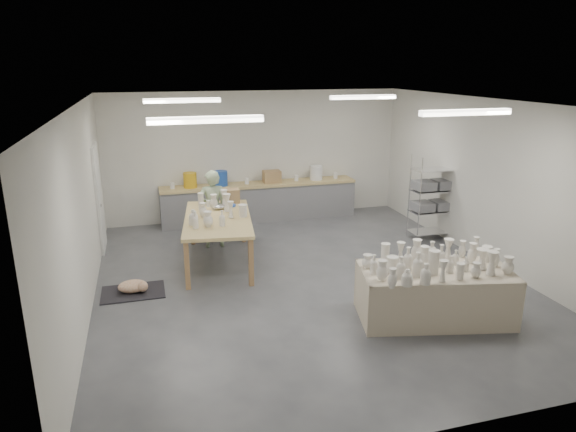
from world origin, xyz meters
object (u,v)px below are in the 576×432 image
object	(u,v)px
drying_table	(434,291)
work_table	(218,216)
red_stool	(212,229)
potter	(213,209)

from	to	relation	value
drying_table	work_table	size ratio (longest dim) A/B	0.92
drying_table	red_stool	distance (m)	4.99
work_table	red_stool	size ratio (longest dim) A/B	6.01
work_table	red_stool	distance (m)	1.25
drying_table	potter	xyz separation A→B (m)	(-2.65, 3.95, 0.36)
work_table	potter	size ratio (longest dim) A/B	1.59
drying_table	potter	bearing A→B (deg)	136.55
work_table	red_stool	world-z (taller)	work_table
drying_table	potter	world-z (taller)	potter
drying_table	work_table	world-z (taller)	work_table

